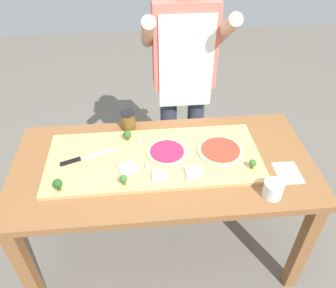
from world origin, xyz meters
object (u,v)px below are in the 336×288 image
(broccoli_floret_front_mid, at_px, (253,163))
(flour_cup, at_px, (273,190))
(prep_table, at_px, (163,176))
(pizza_slice_near_right, at_px, (160,175))
(pizza_slice_center, at_px, (193,173))
(pizza_slice_far_left, at_px, (128,168))
(pizza_whole_tomato_red, at_px, (221,150))
(sauce_jar, at_px, (128,120))
(recipe_note, at_px, (288,173))
(chefs_knife, at_px, (82,158))
(pizza_whole_beet_magenta, at_px, (167,152))
(broccoli_floret_back_left, at_px, (127,135))
(cheese_crumble_b, at_px, (138,156))
(broccoli_floret_back_mid, at_px, (124,179))
(broccoli_floret_front_left, at_px, (58,184))
(cheese_crumble_a, at_px, (139,141))
(cheese_crumble_c, at_px, (148,166))
(cook_center, at_px, (184,70))

(broccoli_floret_front_mid, height_order, flour_cup, flour_cup)
(prep_table, bearing_deg, pizza_slice_near_right, -102.55)
(pizza_slice_center, distance_m, pizza_slice_far_left, 0.34)
(pizza_whole_tomato_red, relative_size, sauce_jar, 2.19)
(flour_cup, height_order, recipe_note, flour_cup)
(chefs_knife, bearing_deg, recipe_note, -9.82)
(pizza_whole_beet_magenta, distance_m, pizza_whole_tomato_red, 0.30)
(pizza_whole_beet_magenta, xyz_separation_m, broccoli_floret_front_mid, (0.43, -0.16, 0.03))
(pizza_whole_tomato_red, distance_m, broccoli_floret_back_left, 0.54)
(prep_table, relative_size, cheese_crumble_b, 123.97)
(broccoli_floret_back_mid, distance_m, broccoli_floret_front_left, 0.32)
(broccoli_floret_back_mid, bearing_deg, broccoli_floret_back_left, 86.91)
(broccoli_floret_back_mid, relative_size, broccoli_floret_front_left, 0.89)
(pizza_whole_tomato_red, xyz_separation_m, cheese_crumble_a, (-0.45, 0.12, 0.00))
(broccoli_floret_back_mid, height_order, cheese_crumble_c, broccoli_floret_back_mid)
(prep_table, height_order, broccoli_floret_front_left, broccoli_floret_front_left)
(chefs_knife, height_order, sauce_jar, sauce_jar)
(cheese_crumble_c, relative_size, recipe_note, 0.12)
(cheese_crumble_c, height_order, cook_center, cook_center)
(pizza_slice_near_right, distance_m, recipe_note, 0.68)
(pizza_whole_tomato_red, height_order, broccoli_floret_back_left, broccoli_floret_back_left)
(pizza_whole_tomato_red, bearing_deg, broccoli_floret_front_left, -166.27)
(cheese_crumble_a, height_order, cook_center, cook_center)
(pizza_slice_center, distance_m, cheese_crumble_b, 0.32)
(cheese_crumble_c, bearing_deg, broccoli_floret_back_mid, -138.53)
(cheese_crumble_a, relative_size, flour_cup, 0.17)
(pizza_whole_beet_magenta, distance_m, cheese_crumble_a, 0.19)
(pizza_whole_beet_magenta, distance_m, broccoli_floret_back_mid, 0.32)
(broccoli_floret_back_mid, bearing_deg, pizza_whole_beet_magenta, 42.48)
(pizza_slice_center, height_order, pizza_slice_far_left, same)
(flour_cup, bearing_deg, pizza_whole_tomato_red, 119.78)
(broccoli_floret_back_left, distance_m, broccoli_floret_front_left, 0.49)
(pizza_slice_center, xyz_separation_m, pizza_slice_near_right, (-0.17, -0.00, 0.00))
(chefs_knife, bearing_deg, prep_table, -5.49)
(pizza_slice_near_right, xyz_separation_m, cheese_crumble_c, (-0.06, 0.07, 0.00))
(pizza_slice_center, xyz_separation_m, cheese_crumble_b, (-0.28, 0.15, 0.00))
(cheese_crumble_c, distance_m, flour_cup, 0.64)
(pizza_whole_beet_magenta, bearing_deg, sauce_jar, 127.24)
(prep_table, relative_size, broccoli_floret_back_left, 27.01)
(pizza_slice_center, xyz_separation_m, broccoli_floret_front_left, (-0.67, -0.05, 0.03))
(pizza_slice_near_right, bearing_deg, prep_table, 77.45)
(cook_center, bearing_deg, broccoli_floret_back_left, -129.63)
(cheese_crumble_a, bearing_deg, pizza_whole_beet_magenta, -34.59)
(cheese_crumble_b, bearing_deg, pizza_slice_far_left, -122.53)
(pizza_whole_tomato_red, xyz_separation_m, broccoli_floret_front_mid, (0.13, -0.15, 0.03))
(pizza_slice_center, bearing_deg, cheese_crumble_b, 151.41)
(chefs_knife, distance_m, cook_center, 0.90)
(chefs_knife, bearing_deg, broccoli_floret_front_left, -112.19)
(broccoli_floret_front_left, bearing_deg, cook_center, 48.91)
(cheese_crumble_c, xyz_separation_m, recipe_note, (0.73, -0.09, -0.03))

